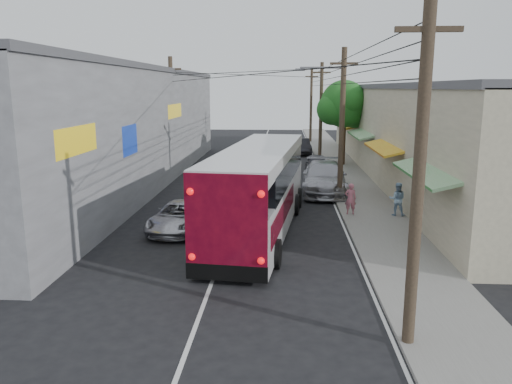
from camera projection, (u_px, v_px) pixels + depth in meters
ground at (204, 305)px, 14.08m from camera, size 120.00×120.00×0.00m
sidewalk at (347, 179)px, 33.27m from camera, size 3.00×80.00×0.12m
building_right at (411, 130)px, 34.34m from camera, size 7.09×40.00×6.25m
building_left at (114, 126)px, 31.38m from camera, size 7.20×36.00×7.25m
utility_poles at (298, 117)px, 32.93m from camera, size 11.80×45.28×8.00m
street_tree at (345, 105)px, 38.18m from camera, size 4.40×4.00×6.60m
coach_bus at (259, 188)px, 21.01m from camera, size 3.97×12.64×3.59m
jeepney at (180, 216)px, 21.33m from camera, size 2.48×4.58×1.22m
parked_suv at (324, 178)px, 28.89m from camera, size 2.82×6.26×1.78m
parked_car_mid at (317, 164)px, 35.43m from camera, size 1.68×4.01×1.35m
parked_car_far at (301, 146)px, 45.94m from camera, size 1.94×4.46×1.43m
pedestrian_near at (351, 199)px, 23.55m from camera, size 0.54×0.36×1.49m
pedestrian_far at (397, 199)px, 23.30m from camera, size 0.86×0.73×1.57m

